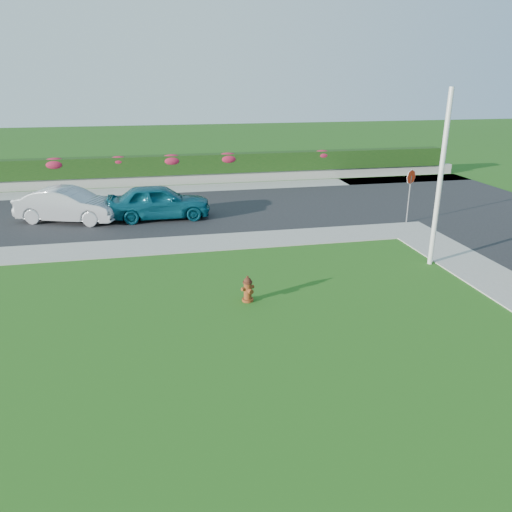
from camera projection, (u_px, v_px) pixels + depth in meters
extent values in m
plane|color=black|center=(316.00, 363.00, 11.11)|extent=(120.00, 120.00, 0.00)
cube|color=black|center=(118.00, 214.00, 23.03)|extent=(26.00, 8.00, 0.04)
cube|color=gray|center=(82.00, 251.00, 18.24)|extent=(24.00, 2.00, 0.04)
cube|color=gray|center=(409.00, 230.00, 20.74)|extent=(2.00, 2.00, 0.04)
cube|color=gray|center=(194.00, 188.00, 28.41)|extent=(34.00, 2.00, 0.04)
cube|color=gray|center=(192.00, 179.00, 29.70)|extent=(34.00, 0.40, 0.60)
cube|color=black|center=(191.00, 164.00, 29.50)|extent=(32.00, 0.90, 1.10)
cylinder|color=#4D220C|center=(248.00, 300.00, 14.19)|extent=(0.33, 0.33, 0.08)
cylinder|color=#4D220C|center=(248.00, 290.00, 14.09)|extent=(0.22, 0.22, 0.50)
cylinder|color=black|center=(248.00, 282.00, 14.01)|extent=(0.27, 0.27, 0.05)
sphere|color=black|center=(248.00, 281.00, 14.00)|extent=(0.22, 0.22, 0.22)
cylinder|color=black|center=(248.00, 277.00, 13.95)|extent=(0.07, 0.07, 0.07)
cylinder|color=#4D220C|center=(243.00, 289.00, 13.99)|extent=(0.13, 0.13, 0.11)
cylinder|color=#4D220C|center=(252.00, 287.00, 14.14)|extent=(0.13, 0.13, 0.11)
cylinder|color=#4D220C|center=(250.00, 291.00, 13.97)|extent=(0.18, 0.16, 0.14)
imported|color=#0D5064|center=(159.00, 202.00, 22.08)|extent=(4.48, 1.81, 1.53)
imported|color=#A3A6AA|center=(69.00, 205.00, 21.65)|extent=(4.71, 2.97, 1.47)
cylinder|color=silver|center=(440.00, 180.00, 16.07)|extent=(0.16, 0.16, 5.73)
cylinder|color=slate|center=(409.00, 200.00, 21.41)|extent=(0.06, 0.06, 2.07)
cylinder|color=red|center=(411.00, 177.00, 21.08)|extent=(0.54, 0.31, 0.60)
cylinder|color=white|center=(411.00, 177.00, 21.08)|extent=(0.57, 0.32, 0.64)
ellipsoid|color=#A31C37|center=(55.00, 164.00, 27.86)|extent=(1.41, 0.91, 0.70)
ellipsoid|color=#A31C37|center=(119.00, 161.00, 28.50)|extent=(1.16, 0.75, 0.58)
ellipsoid|color=#A31C37|center=(172.00, 160.00, 29.10)|extent=(1.39, 0.89, 0.69)
ellipsoid|color=#A31C37|center=(228.00, 158.00, 29.73)|extent=(1.39, 0.89, 0.69)
ellipsoid|color=#A31C37|center=(322.00, 155.00, 30.85)|extent=(1.21, 0.78, 0.60)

